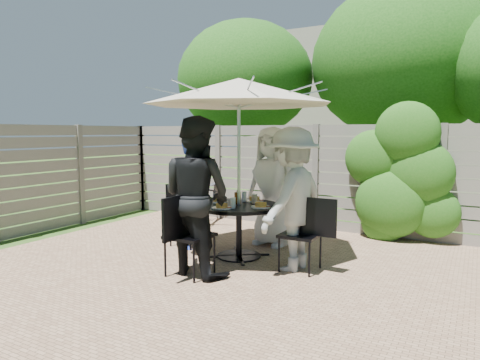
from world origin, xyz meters
The scene contains 21 objects.
backyard_envelope centered at (0.09, 10.29, 2.61)m, with size 60.00×60.00×5.00m.
patio_table centered at (-0.32, 0.84, 0.51)m, with size 1.27×1.27×0.74m.
umbrella centered at (-0.32, 0.84, 2.24)m, with size 2.82×2.82×2.42m.
chair_back centered at (-0.18, 1.80, 0.26)m, with size 0.49×0.65×0.85m.
person_back centered at (-0.20, 1.66, 0.90)m, with size 0.88×0.57×1.80m, color silver.
chair_left centered at (-1.28, 0.98, 0.28)m, with size 0.68×0.47×0.92m.
person_left centered at (-1.14, 0.96, 0.84)m, with size 0.61×0.40×1.68m, color #2740A9.
chair_front centered at (-0.46, -0.11, 0.30)m, with size 0.49×0.73×1.00m.
person_front centered at (-0.44, 0.02, 0.95)m, with size 0.92×0.72×1.90m, color black.
chair_right centered at (0.63, 0.71, 0.28)m, with size 0.68×0.45×0.93m.
person_right centered at (0.50, 0.72, 0.89)m, with size 1.15×0.66×1.78m, color #A4A5A1.
plate_back centered at (-0.27, 1.20, 0.76)m, with size 0.26×0.26×0.06m.
plate_left centered at (-0.68, 0.89, 0.76)m, with size 0.26×0.26×0.06m.
plate_front centered at (-0.37, 0.49, 0.76)m, with size 0.26×0.26×0.06m.
plate_right centered at (0.03, 0.79, 0.76)m, with size 0.26×0.26×0.06m.
glass_back centered at (-0.39, 1.11, 0.81)m, with size 0.07×0.07×0.14m, color silver.
glass_left centered at (-0.59, 0.78, 0.81)m, with size 0.07×0.07×0.14m, color silver.
glass_front centered at (-0.25, 0.57, 0.81)m, with size 0.07×0.07×0.14m, color silver.
syrup_jug centered at (-0.37, 0.90, 0.82)m, with size 0.09×0.09×0.16m, color #59280C.
coffee_cup centered at (-0.19, 1.05, 0.80)m, with size 0.08×0.08×0.12m, color #C6B293.
bicycle centered at (-1.92, 2.60, 0.50)m, with size 0.66×1.89×0.99m, color #333338.
Camera 1 is at (2.48, -4.12, 1.71)m, focal length 32.00 mm.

